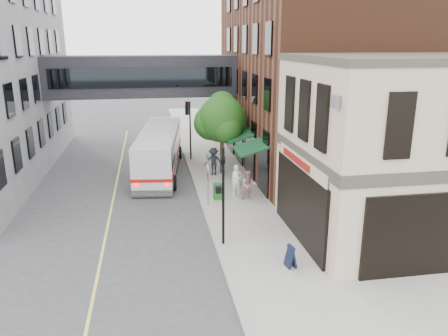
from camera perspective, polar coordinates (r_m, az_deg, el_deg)
name	(u,v)px	position (r m, az deg, el deg)	size (l,w,h in m)	color
ground	(222,269)	(18.45, -0.27, -13.01)	(120.00, 120.00, 0.00)	#38383A
sidewalk_main	(217,170)	(31.53, -0.91, -0.24)	(4.00, 60.00, 0.15)	gray
corner_building	(406,149)	(21.86, 22.66, 2.28)	(10.19, 8.12, 8.45)	#B9AE8D
brick_building	(322,70)	(33.42, 12.72, 12.37)	(13.76, 18.00, 14.00)	#4A2717
skyway_bridge	(143,76)	(33.97, -10.59, 11.72)	(14.00, 3.18, 3.00)	black
traffic_signal_near	(223,184)	(19.11, -0.19, -2.16)	(0.44, 0.22, 4.60)	black
traffic_signal_far	(188,119)	(33.49, -4.70, 6.42)	(0.53, 0.28, 4.50)	black
street_sign_pole	(208,174)	(24.14, -2.12, -0.84)	(0.08, 0.75, 3.00)	gray
street_tree	(221,119)	(29.94, -0.34, 6.42)	(3.80, 3.20, 5.60)	#382619
lane_marking	(114,195)	(27.50, -14.16, -3.41)	(0.12, 40.00, 0.01)	#D8CC4C
bus	(159,149)	(31.18, -8.43, 2.45)	(3.79, 11.38, 3.00)	silver
pedestrian_a	(237,180)	(25.93, 1.67, -1.60)	(0.68, 0.44, 1.85)	white
pedestrian_b	(249,185)	(25.24, 3.24, -2.26)	(0.85, 0.66, 1.74)	#C17D86
pedestrian_c	(214,161)	(29.83, -1.36, 0.86)	(1.24, 0.71, 1.92)	black
newspaper_box	(218,191)	(25.40, -0.80, -3.06)	(0.48, 0.42, 0.95)	#155E19
sandwich_board	(291,256)	(18.29, 8.71, -11.33)	(0.33, 0.52, 0.92)	black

